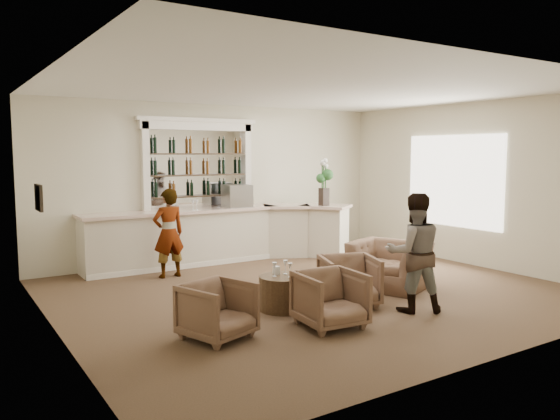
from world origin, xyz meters
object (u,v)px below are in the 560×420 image
object	(u,v)px
guest	(414,253)
armchair_far	(390,265)
cocktail_table	(283,293)
bar_counter	(223,235)
armchair_left	(217,311)
sommelier	(169,233)
armchair_center	(330,299)
flower_vase	(324,179)
espresso_machine	(237,196)
armchair_right	(349,281)

from	to	relation	value
guest	armchair_far	world-z (taller)	guest
cocktail_table	guest	xyz separation A→B (m)	(1.55, -1.08, 0.61)
bar_counter	armchair_left	bearing A→B (deg)	-117.62
sommelier	armchair_far	world-z (taller)	sommelier
armchair_left	armchair_far	bearing A→B (deg)	-7.09
armchair_center	flower_vase	size ratio (longest dim) A/B	0.81
cocktail_table	armchair_left	xyz separation A→B (m)	(-1.36, -0.62, 0.10)
bar_counter	armchair_center	world-z (taller)	bar_counter
sommelier	espresso_machine	distance (m)	2.02
cocktail_table	armchair_far	world-z (taller)	armchair_far
armchair_center	flower_vase	bearing A→B (deg)	59.22
espresso_machine	armchair_left	bearing A→B (deg)	-119.44
guest	armchair_left	size ratio (longest dim) A/B	2.20
armchair_right	sommelier	bearing A→B (deg)	137.87
sommelier	armchair_far	size ratio (longest dim) A/B	1.36
armchair_center	sommelier	bearing A→B (deg)	105.83
armchair_far	espresso_machine	distance (m)	3.77
sommelier	armchair_far	bearing A→B (deg)	132.96
guest	armchair_far	size ratio (longest dim) A/B	1.43
bar_counter	cocktail_table	world-z (taller)	bar_counter
espresso_machine	flower_vase	size ratio (longest dim) A/B	0.53
sommelier	armchair_far	distance (m)	4.00
bar_counter	armchair_center	distance (m)	4.66
bar_counter	sommelier	distance (m)	1.64
espresso_machine	armchair_center	bearing A→B (deg)	-101.67
armchair_right	armchair_far	bearing A→B (deg)	41.29
bar_counter	armchair_right	xyz separation A→B (m)	(0.12, -3.93, -0.20)
guest	armchair_center	size ratio (longest dim) A/B	2.10
armchair_left	armchair_far	size ratio (longest dim) A/B	0.65
bar_counter	flower_vase	size ratio (longest dim) A/B	5.64
cocktail_table	armchair_center	bearing A→B (deg)	-84.32
sommelier	armchair_center	world-z (taller)	sommelier
flower_vase	cocktail_table	bearing A→B (deg)	-135.50
sommelier	armchair_right	distance (m)	3.63
cocktail_table	sommelier	bearing A→B (deg)	102.04
cocktail_table	armchair_far	xyz separation A→B (m)	(2.23, 0.11, 0.14)
guest	armchair_right	bearing A→B (deg)	-23.26
armchair_far	espresso_machine	xyz separation A→B (m)	(-1.04, 3.49, 0.99)
flower_vase	armchair_left	bearing A→B (deg)	-140.76
guest	armchair_far	distance (m)	1.45
bar_counter	guest	distance (m)	4.73
armchair_left	armchair_right	bearing A→B (deg)	-11.71
bar_counter	armchair_left	distance (m)	4.76
bar_counter	cocktail_table	distance (m)	3.71
bar_counter	armchair_right	distance (m)	3.94
cocktail_table	armchair_center	xyz separation A→B (m)	(0.10, -1.00, 0.12)
cocktail_table	armchair_center	world-z (taller)	armchair_center
cocktail_table	armchair_right	distance (m)	1.04
armchair_center	espresso_machine	xyz separation A→B (m)	(1.09, 4.60, 1.01)
armchair_far	armchair_center	bearing A→B (deg)	-85.68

